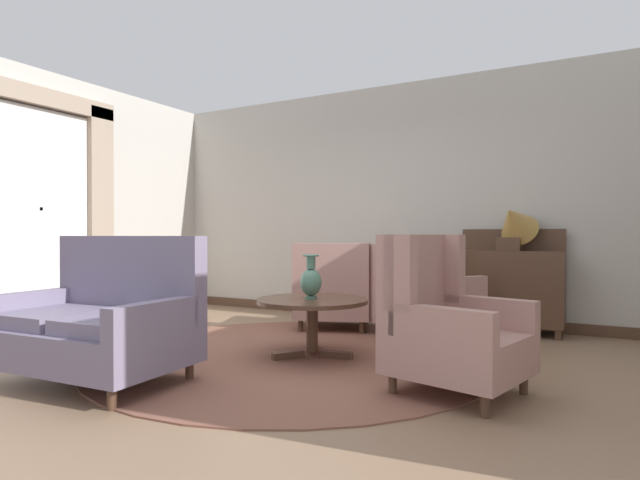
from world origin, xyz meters
The scene contains 14 objects.
ground centered at (0.00, 0.00, 0.00)m, with size 9.07×9.07×0.00m, color #896B51.
wall_back centered at (0.00, 2.61, 1.46)m, with size 6.64×0.08×2.92m, color #BCB7AD.
wall_left centered at (-3.24, 0.78, 1.46)m, with size 0.08×3.65×2.92m, color #BCB7AD.
baseboard_back centered at (0.00, 2.55, 0.06)m, with size 6.48×0.03×0.12m, color #4C3323.
area_rug centered at (0.00, 0.30, 0.01)m, with size 3.45×3.45×0.01m, color brown.
window_with_curtains centered at (-3.14, 0.05, 1.50)m, with size 0.12×1.82×2.52m.
coffee_table centered at (0.16, 0.35, 0.42)m, with size 0.96×0.96×0.50m.
porcelain_vase centered at (0.15, 0.35, 0.66)m, with size 0.19×0.19×0.38m.
settee centered at (-0.85, -1.00, 0.41)m, with size 1.44×0.95×1.04m.
armchair_far_left centered at (1.43, -0.06, 0.45)m, with size 0.94×0.92×1.05m.
armchair_foreground_right centered at (0.71, 1.58, 0.41)m, with size 1.18×1.20×0.95m.
armchair_near_window centered at (-0.29, 1.63, 0.42)m, with size 1.06×1.07×0.96m.
sideboard centered at (1.47, 2.31, 0.51)m, with size 1.07×0.39×1.11m.
gramophone centered at (1.52, 2.22, 1.17)m, with size 0.51×0.60×0.58m.
Camera 1 is at (2.36, -3.51, 1.05)m, focal length 29.10 mm.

